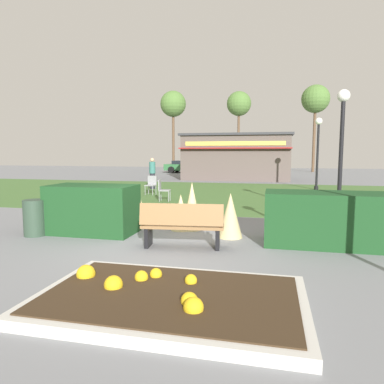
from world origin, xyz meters
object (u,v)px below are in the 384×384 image
(park_bench, at_px, (182,225))
(tree_center_bg, at_px, (173,105))
(food_kiosk, at_px, (237,157))
(cafe_chair_east, at_px, (151,184))
(tree_left_bg, at_px, (239,105))
(parked_car_west_slot, at_px, (186,166))
(person_strolling, at_px, (152,173))
(lamppost_far, at_px, (318,144))
(parked_car_center_slot, at_px, (237,167))
(trash_bin, at_px, (35,218))
(lamppost_mid, at_px, (342,138))
(cafe_chair_west, at_px, (162,188))
(tree_right_bg, at_px, (316,100))

(park_bench, relative_size, tree_center_bg, 0.20)
(food_kiosk, relative_size, tree_center_bg, 0.91)
(cafe_chair_east, distance_m, tree_left_bg, 26.80)
(parked_car_west_slot, distance_m, tree_center_bg, 8.03)
(person_strolling, xyz_separation_m, tree_center_bg, (-4.37, 19.49, 6.33))
(person_strolling, bearing_deg, lamppost_far, 145.46)
(person_strolling, relative_size, parked_car_center_slot, 0.40)
(cafe_chair_east, distance_m, parked_car_west_slot, 18.30)
(trash_bin, xyz_separation_m, parked_car_west_slot, (-2.82, 26.49, 0.21))
(parked_car_west_slot, xyz_separation_m, tree_left_bg, (4.35, 7.74, 6.86))
(food_kiosk, height_order, person_strolling, food_kiosk)
(lamppost_mid, xyz_separation_m, tree_center_bg, (-12.71, 26.53, 4.78))
(tree_left_bg, height_order, tree_center_bg, tree_left_bg)
(parked_car_west_slot, bearing_deg, trash_bin, -83.92)
(lamppost_far, xyz_separation_m, cafe_chair_west, (-6.64, -6.11, -1.88))
(cafe_chair_east, height_order, parked_car_west_slot, parked_car_west_slot)
(park_bench, bearing_deg, tree_right_bg, 79.37)
(cafe_chair_east, bearing_deg, trash_bin, -89.62)
(parked_car_west_slot, height_order, tree_right_bg, tree_right_bg)
(lamppost_far, relative_size, parked_car_west_slot, 0.88)
(park_bench, bearing_deg, tree_left_bg, 93.60)
(parked_car_west_slot, height_order, tree_center_bg, tree_center_bg)
(lamppost_far, relative_size, food_kiosk, 0.48)
(park_bench, distance_m, trash_bin, 3.71)
(park_bench, xyz_separation_m, person_strolling, (-4.60, 11.26, 0.38))
(trash_bin, height_order, tree_right_bg, tree_right_bg)
(parked_car_west_slot, bearing_deg, tree_left_bg, 60.65)
(person_strolling, bearing_deg, park_bench, 67.93)
(parked_car_center_slot, bearing_deg, trash_bin, -94.62)
(tree_center_bg, bearing_deg, trash_bin, -80.18)
(park_bench, bearing_deg, food_kiosk, 92.39)
(food_kiosk, xyz_separation_m, parked_car_west_slot, (-5.71, 7.32, -1.03))
(parked_car_west_slot, bearing_deg, tree_right_bg, 19.35)
(park_bench, xyz_separation_m, lamppost_mid, (3.74, 4.23, 1.92))
(park_bench, xyz_separation_m, parked_car_west_slot, (-6.52, 26.79, 0.16))
(cafe_chair_west, distance_m, tree_right_bg, 26.75)
(trash_bin, height_order, cafe_chair_west, cafe_chair_west)
(trash_bin, bearing_deg, parked_car_center_slot, 85.38)
(trash_bin, height_order, tree_center_bg, tree_center_bg)
(park_bench, bearing_deg, parked_car_center_slot, 93.34)
(lamppost_mid, height_order, lamppost_far, same)
(parked_car_center_slot, height_order, tree_left_bg, tree_left_bg)
(parked_car_center_slot, height_order, tree_right_bg, tree_right_bg)
(trash_bin, distance_m, food_kiosk, 19.43)
(lamppost_far, relative_size, tree_center_bg, 0.44)
(park_bench, height_order, tree_left_bg, tree_left_bg)
(lamppost_mid, relative_size, tree_center_bg, 0.44)
(parked_car_center_slot, bearing_deg, person_strolling, -101.08)
(lamppost_mid, distance_m, food_kiosk, 15.92)
(park_bench, height_order, parked_car_center_slot, parked_car_center_slot)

